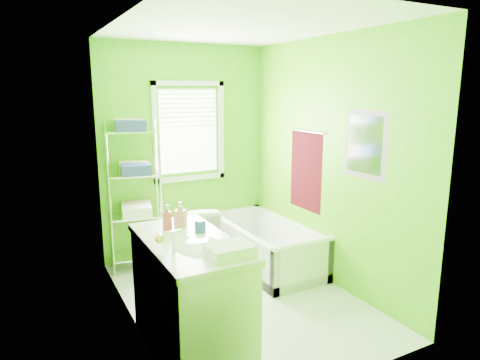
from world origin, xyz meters
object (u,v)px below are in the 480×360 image
bathtub (266,251)px  vanity (191,293)px  toilet (199,234)px  wire_shelf_unit (136,179)px

bathtub → vanity: (-1.42, -1.20, 0.32)m
toilet → vanity: (-0.72, -1.59, 0.13)m
bathtub → toilet: size_ratio=2.22×
bathtub → wire_shelf_unit: 1.74m
vanity → wire_shelf_unit: wire_shelf_unit is taller
bathtub → vanity: bearing=-139.8°
bathtub → wire_shelf_unit: wire_shelf_unit is taller
toilet → vanity: 1.76m
vanity → wire_shelf_unit: size_ratio=0.71×
bathtub → toilet: (-0.69, 0.40, 0.20)m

